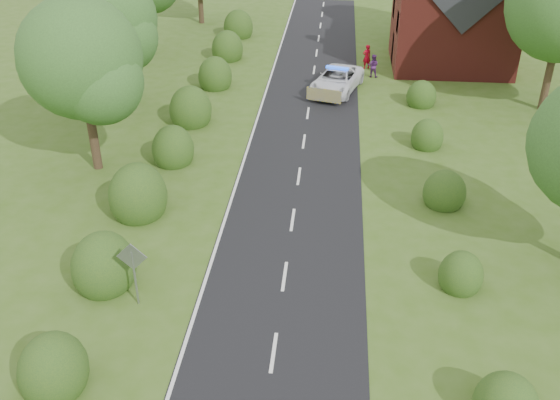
# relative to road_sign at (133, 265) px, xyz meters

# --- Properties ---
(ground) EXTENTS (120.00, 120.00, 0.00)m
(ground) POSITION_rel_road_sign_xyz_m (5.00, -2.00, -1.65)
(ground) COLOR #3B5B18
(road) EXTENTS (6.00, 70.00, 0.02)m
(road) POSITION_rel_road_sign_xyz_m (5.00, 13.00, -1.64)
(road) COLOR black
(road) RESTS_ON ground
(road_markings) EXTENTS (4.96, 70.00, 0.01)m
(road_markings) POSITION_rel_road_sign_xyz_m (3.40, 10.93, -1.63)
(road_markings) COLOR white
(road_markings) RESTS_ON road
(hedgerow_left) EXTENTS (2.75, 50.41, 3.00)m
(hedgerow_left) POSITION_rel_road_sign_xyz_m (-1.51, 9.69, -0.91)
(hedgerow_left) COLOR #20441B
(hedgerow_left) RESTS_ON ground
(hedgerow_right) EXTENTS (2.10, 45.78, 2.10)m
(hedgerow_right) POSITION_rel_road_sign_xyz_m (11.60, 9.21, -1.10)
(hedgerow_right) COLOR #20441B
(hedgerow_right) RESTS_ON ground
(tree_left_a) EXTENTS (5.74, 5.60, 8.38)m
(tree_left_a) POSITION_rel_road_sign_xyz_m (-4.75, 9.86, 3.69)
(tree_left_a) COLOR #332316
(tree_left_a) RESTS_ON ground
(tree_left_b) EXTENTS (5.74, 5.60, 8.07)m
(tree_left_b) POSITION_rel_road_sign_xyz_m (-6.25, 17.86, 3.39)
(tree_left_b) COLOR #332316
(tree_left_b) RESTS_ON ground
(road_sign) EXTENTS (1.06, 0.08, 2.53)m
(road_sign) POSITION_rel_road_sign_xyz_m (0.00, 0.00, 0.00)
(road_sign) COLOR gray
(road_sign) RESTS_ON ground
(house) EXTENTS (8.00, 7.40, 9.17)m
(house) POSITION_rel_road_sign_xyz_m (14.49, 28.00, 2.13)
(house) COLOR maroon
(house) RESTS_ON ground
(police_van) EXTENTS (3.81, 5.79, 1.62)m
(police_van) POSITION_rel_road_sign_xyz_m (6.62, 21.91, -0.92)
(police_van) COLOR white
(police_van) RESTS_ON ground
(pedestrian_red) EXTENTS (0.74, 0.64, 1.70)m
(pedestrian_red) POSITION_rel_road_sign_xyz_m (8.65, 26.71, -0.80)
(pedestrian_red) COLOR #AF071B
(pedestrian_red) RESTS_ON ground
(pedestrian_purple) EXTENTS (0.86, 0.72, 1.57)m
(pedestrian_purple) POSITION_rel_road_sign_xyz_m (9.03, 24.95, -0.87)
(pedestrian_purple) COLOR #4D205B
(pedestrian_purple) RESTS_ON ground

